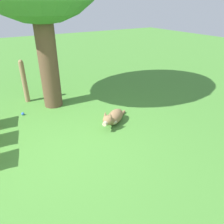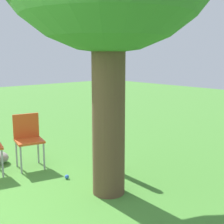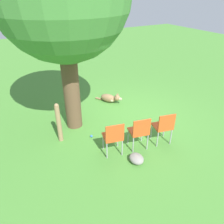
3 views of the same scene
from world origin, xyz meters
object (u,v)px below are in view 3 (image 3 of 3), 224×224
red_chair_0 (164,126)px  tennis_ball (91,136)px  fence_post (59,122)px  red_chair_2 (113,136)px  red_chair_1 (140,131)px  dog (110,98)px

red_chair_0 → tennis_ball: bearing=66.1°
fence_post → red_chair_2: 1.51m
fence_post → red_chair_0: size_ratio=1.22×
tennis_ball → red_chair_1: bearing=-140.1°
red_chair_1 → tennis_ball: size_ratio=13.44×
dog → red_chair_1: (-2.61, 0.61, 0.39)m
dog → red_chair_2: bearing=-60.4°
fence_post → red_chair_2: bearing=-141.2°
dog → red_chair_0: size_ratio=1.00×
dog → red_chair_1: size_ratio=1.00×
red_chair_0 → fence_post: bearing=71.1°
red_chair_0 → tennis_ball: (1.14, 1.52, -0.51)m
red_chair_0 → red_chair_2: (0.24, 1.33, 0.00)m
fence_post → red_chair_2: size_ratio=1.22×
red_chair_1 → tennis_ball: (1.02, 0.85, -0.51)m
red_chair_0 → red_chair_1: size_ratio=1.00×
red_chair_0 → tennis_ball: 1.96m
fence_post → red_chair_1: fence_post is taller
red_chair_1 → red_chair_0: bearing=-87.2°
dog → red_chair_0: (-2.73, -0.05, 0.39)m
red_chair_2 → red_chair_1: bearing=-87.2°
red_chair_1 → red_chair_2: same height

